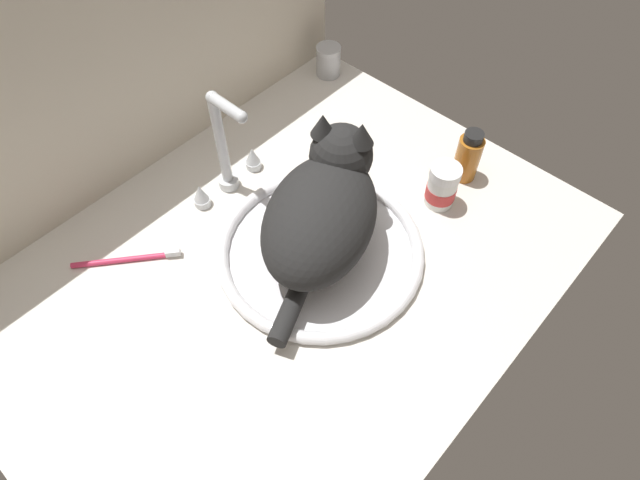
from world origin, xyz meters
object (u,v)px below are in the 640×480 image
metal_jar (328,61)px  toothbrush (129,259)px  cat (324,207)px  pill_bottle (442,187)px  amber_bottle (468,156)px  faucet (225,154)px  sink_basin (320,250)px

metal_jar → toothbrush: bearing=-171.4°
cat → pill_bottle: 25.09cm
amber_bottle → cat: bearing=164.0°
toothbrush → pill_bottle: bearing=-33.8°
faucet → toothbrush: size_ratio=1.47×
sink_basin → cat: cat is taller
faucet → amber_bottle: (33.47, -31.80, -3.71)cm
pill_bottle → toothbrush: (-48.53, 32.51, -3.64)cm
faucet → pill_bottle: faucet is taller
cat → metal_jar: 50.21cm
sink_basin → faucet: (-0.00, 23.67, 7.97)cm
faucet → toothbrush: (-24.13, 0.24, -8.33)cm
amber_bottle → toothbrush: bearing=150.9°
faucet → amber_bottle: size_ratio=2.04×
faucet → metal_jar: bearing=14.0°
amber_bottle → metal_jar: 42.15cm
sink_basin → pill_bottle: size_ratio=4.06×
faucet → metal_jar: size_ratio=3.18×
cat → metal_jar: cat is taller
cat → toothbrush: size_ratio=2.33×
cat → metal_jar: (37.49, 32.68, -6.86)cm
sink_basin → cat: 9.73cm
toothbrush → faucet: bearing=-0.6°
cat → toothbrush: cat is taller
cat → amber_bottle: cat is taller
faucet → cat: size_ratio=0.63×
amber_bottle → metal_jar: bearing=81.8°
sink_basin → cat: bearing=23.4°
sink_basin → amber_bottle: amber_bottle is taller
amber_bottle → toothbrush: size_ratio=0.72×
sink_basin → amber_bottle: (33.47, -8.13, 4.25)cm
cat → sink_basin: bearing=-156.6°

